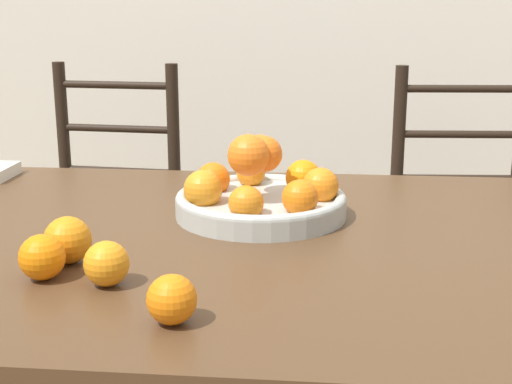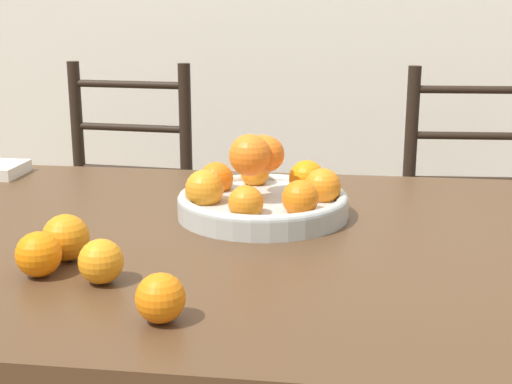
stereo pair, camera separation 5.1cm
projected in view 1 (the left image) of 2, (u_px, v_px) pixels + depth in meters
dining_table at (229, 278)px, 1.36m from camera, size 1.67×1.05×0.74m
fruit_bowl at (261, 194)px, 1.46m from camera, size 0.35×0.35×0.18m
orange_loose_0 at (172, 299)px, 0.97m from camera, size 0.07×0.07×0.07m
orange_loose_1 at (107, 264)px, 1.10m from camera, size 0.07×0.07×0.07m
orange_loose_2 at (42, 257)px, 1.12m from camera, size 0.07×0.07×0.07m
orange_loose_3 at (68, 240)px, 1.19m from camera, size 0.08×0.08×0.08m
chair_left at (106, 226)px, 2.27m from camera, size 0.45×0.43×0.98m
chair_right at (464, 236)px, 2.16m from camera, size 0.45×0.43×0.98m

